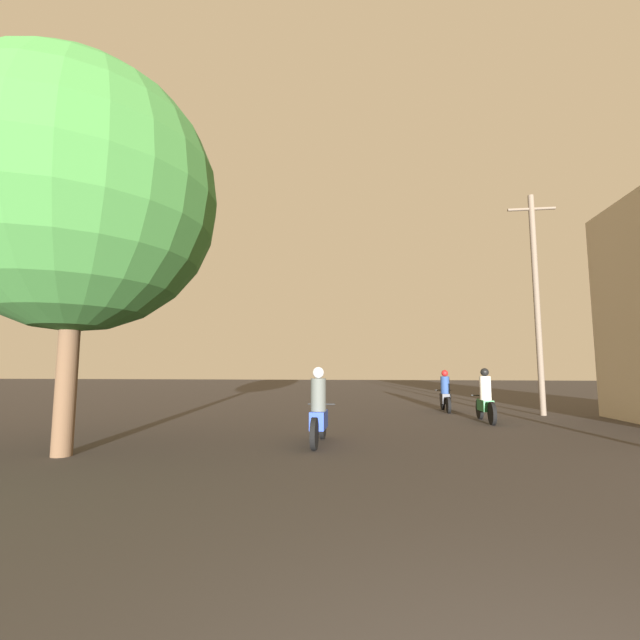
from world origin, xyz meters
The scene contains 5 objects.
motorcycle_blue centered at (-2.12, 7.85, 0.64)m, with size 0.60×1.98×1.60m.
motorcycle_green centered at (2.30, 12.16, 0.63)m, with size 0.60×2.07×1.58m.
motorcycle_black centered at (1.63, 15.22, 0.61)m, with size 0.60×1.90×1.52m.
utility_pole_far centered at (4.66, 14.24, 4.01)m, with size 1.60×0.20×7.69m.
street_tree centered at (-6.54, 6.06, 4.83)m, with size 5.19×5.19×7.43m.
Camera 1 is at (-0.95, -1.18, 1.56)m, focal length 24.00 mm.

